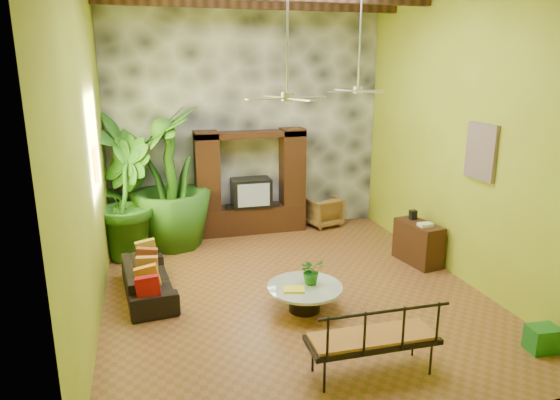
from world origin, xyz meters
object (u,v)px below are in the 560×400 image
object	(u,v)px
side_console	(418,243)
tall_plant_b	(124,198)
ceiling_fan_front	(287,82)
wicker_armchair	(323,211)
tall_plant_c	(170,178)
ceiling_fan_back	(358,78)
entertainment_center	(251,190)
iron_bench	(375,337)
green_bin	(542,339)
tall_plant_a	(124,180)
sofa	(148,280)
coffee_table	(305,295)

from	to	relation	value
side_console	tall_plant_b	bearing A→B (deg)	152.17
ceiling_fan_front	side_console	distance (m)	4.25
wicker_armchair	tall_plant_c	bearing A→B (deg)	-8.70
ceiling_fan_front	tall_plant_b	xyz separation A→B (m)	(-2.45, 2.74, -2.23)
side_console	ceiling_fan_back	bearing A→B (deg)	138.28
entertainment_center	iron_bench	distance (m)	5.72
ceiling_fan_back	green_bin	bearing A→B (deg)	-74.66
entertainment_center	iron_bench	size ratio (longest dim) A/B	1.50
ceiling_fan_front	tall_plant_a	size ratio (longest dim) A/B	0.68
tall_plant_b	green_bin	distance (m)	7.33
tall_plant_b	tall_plant_c	world-z (taller)	tall_plant_c
tall_plant_c	side_console	xyz separation A→B (m)	(4.40, -2.16, -1.04)
sofa	tall_plant_b	size ratio (longest dim) A/B	0.78
ceiling_fan_front	tall_plant_b	distance (m)	4.30
tall_plant_c	iron_bench	xyz separation A→B (m)	(2.02, -5.25, -0.90)
tall_plant_c	coffee_table	world-z (taller)	tall_plant_c
coffee_table	iron_bench	xyz separation A→B (m)	(0.28, -1.83, 0.28)
entertainment_center	tall_plant_b	bearing A→B (deg)	-163.26
wicker_armchair	tall_plant_a	xyz separation A→B (m)	(-4.35, -0.12, 1.03)
side_console	green_bin	xyz separation A→B (m)	(0.00, -3.15, -0.22)
sofa	green_bin	distance (m)	5.81
sofa	coffee_table	bearing A→B (deg)	-122.32
green_bin	entertainment_center	bearing A→B (deg)	114.69
sofa	side_console	bearing A→B (deg)	-94.39
entertainment_center	green_bin	distance (m)	6.39
green_bin	coffee_table	bearing A→B (deg)	144.53
ceiling_fan_front	entertainment_center	bearing A→B (deg)	86.76
ceiling_fan_front	tall_plant_b	size ratio (longest dim) A/B	0.80
tall_plant_c	sofa	bearing A→B (deg)	-103.54
ceiling_fan_front	green_bin	world-z (taller)	ceiling_fan_front
entertainment_center	wicker_armchair	bearing A→B (deg)	0.46
wicker_armchair	side_console	world-z (taller)	side_console
tall_plant_a	side_console	xyz separation A→B (m)	(5.30, -2.51, -0.98)
tall_plant_b	green_bin	xyz separation A→B (m)	(5.30, -4.97, -1.00)
wicker_armchair	ceiling_fan_front	bearing A→B (deg)	45.48
ceiling_fan_back	wicker_armchair	world-z (taller)	ceiling_fan_back
entertainment_center	ceiling_fan_front	xyz separation A→B (m)	(-0.20, -3.54, 2.44)
sofa	tall_plant_a	distance (m)	2.85
tall_plant_c	coffee_table	size ratio (longest dim) A/B	2.49
sofa	green_bin	xyz separation A→B (m)	(4.95, -3.05, -0.10)
wicker_armchair	coffee_table	bearing A→B (deg)	49.90
coffee_table	side_console	distance (m)	2.94
wicker_armchair	side_console	size ratio (longest dim) A/B	0.76
entertainment_center	wicker_armchair	xyz separation A→B (m)	(1.70, 0.01, -0.62)
iron_bench	side_console	world-z (taller)	iron_bench
entertainment_center	tall_plant_b	distance (m)	2.77
ceiling_fan_front	ceiling_fan_back	world-z (taller)	same
wicker_armchair	green_bin	world-z (taller)	wicker_armchair
tall_plant_c	coffee_table	xyz separation A→B (m)	(1.75, -3.42, -1.18)
ceiling_fan_front	tall_plant_b	world-z (taller)	ceiling_fan_front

